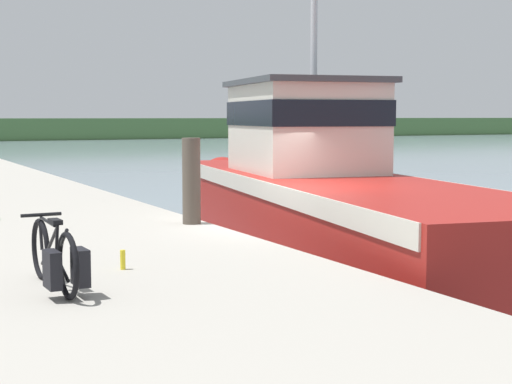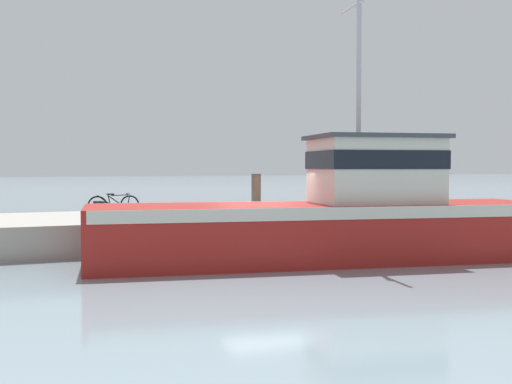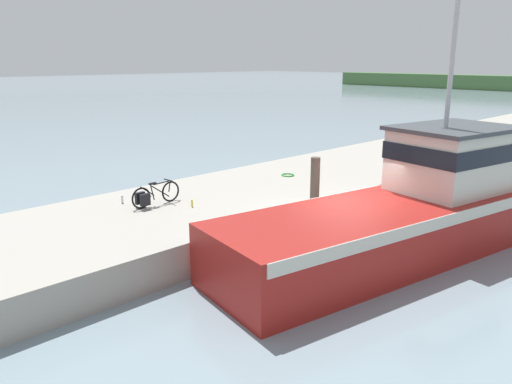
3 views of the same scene
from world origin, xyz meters
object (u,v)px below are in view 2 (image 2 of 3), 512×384
Objects in this scene: fishing_boat_main at (345,216)px; bicycle_touring at (109,205)px; water_bottle_on_curb at (140,213)px; water_bottle_by_bike at (90,210)px; mooring_post at (256,196)px.

bicycle_touring is at bearing -129.66° from fishing_boat_main.
fishing_boat_main reaches higher than bicycle_touring.
fishing_boat_main is at bearing 38.34° from bicycle_touring.
bicycle_touring is 1.30m from water_bottle_on_curb.
fishing_boat_main is 9.60m from water_bottle_by_bike.
bicycle_touring reaches higher than water_bottle_on_curb.
bicycle_touring is (-6.50, -5.53, 0.08)m from fishing_boat_main.
mooring_post is 5.61× the size of water_bottle_by_bike.
fishing_boat_main reaches higher than water_bottle_on_curb.
mooring_post is (3.17, 4.19, 0.38)m from bicycle_touring.
water_bottle_by_bike is at bearing -153.59° from bicycle_touring.
water_bottle_on_curb is (-2.22, -3.34, -0.61)m from mooring_post.
bicycle_touring is at bearing 28.47° from water_bottle_by_bike.
water_bottle_by_bike is (-1.90, -1.37, 0.01)m from water_bottle_on_curb.
water_bottle_by_bike is at bearing -144.20° from water_bottle_on_curb.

